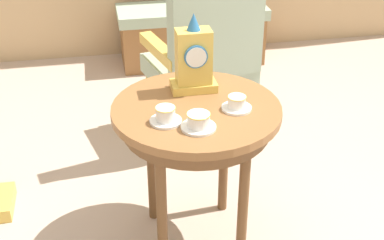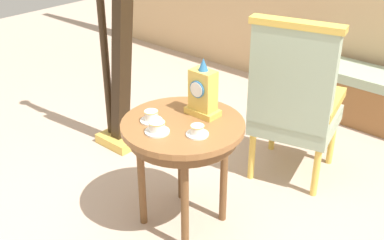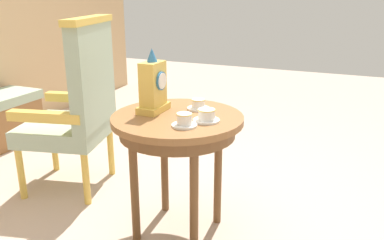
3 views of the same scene
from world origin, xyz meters
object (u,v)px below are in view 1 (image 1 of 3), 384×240
at_px(window_bench, 192,34).
at_px(teacup_center, 237,104).
at_px(armchair, 206,46).
at_px(side_table, 195,124).
at_px(mantel_clock, 194,60).
at_px(teacup_left, 166,116).
at_px(teacup_right, 198,122).

bearing_deg(window_bench, teacup_center, -95.73).
bearing_deg(armchair, side_table, -105.02).
bearing_deg(window_bench, mantel_clock, -100.43).
height_order(teacup_left, teacup_center, teacup_left).
bearing_deg(armchair, teacup_left, -111.01).
relative_size(side_table, window_bench, 0.61).
xyz_separation_m(side_table, teacup_left, (-0.13, -0.10, 0.11)).
height_order(side_table, teacup_left, teacup_left).
relative_size(teacup_right, mantel_clock, 0.39).
bearing_deg(mantel_clock, window_bench, 79.57).
distance_m(teacup_left, mantel_clock, 0.31).
relative_size(mantel_clock, window_bench, 0.30).
height_order(side_table, teacup_center, teacup_center).
height_order(teacup_center, armchair, armchair).
xyz_separation_m(side_table, armchair, (0.22, 0.82, -0.00)).
xyz_separation_m(side_table, teacup_center, (0.16, -0.05, 0.11)).
bearing_deg(side_table, armchair, 74.98).
xyz_separation_m(teacup_left, mantel_clock, (0.16, 0.25, 0.11)).
bearing_deg(window_bench, armchair, -96.83).
distance_m(armchair, window_bench, 1.24).
bearing_deg(teacup_center, side_table, 161.09).
distance_m(teacup_center, armchair, 0.88).
relative_size(mantel_clock, armchair, 0.29).
height_order(side_table, mantel_clock, mantel_clock).
height_order(teacup_right, mantel_clock, mantel_clock).
bearing_deg(side_table, teacup_center, -18.91).
bearing_deg(armchair, teacup_center, -94.26).
height_order(teacup_left, window_bench, teacup_left).
height_order(side_table, teacup_right, teacup_right).
height_order(side_table, armchair, armchair).
distance_m(side_table, window_bench, 2.06).
xyz_separation_m(side_table, window_bench, (0.36, 1.99, -0.37)).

